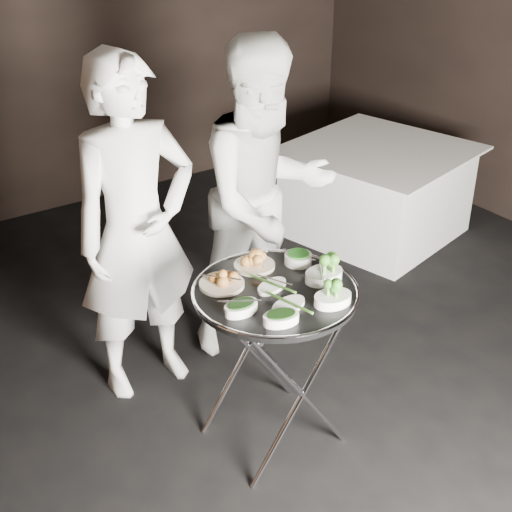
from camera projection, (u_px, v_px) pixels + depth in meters
floor at (308, 474)px, 3.35m from camera, size 6.00×7.00×0.05m
wall_back at (15, 21)px, 5.16m from camera, size 6.00×0.05×3.00m
tray_stand at (274, 360)px, 3.31m from camera, size 0.57×0.48×0.83m
serving_tray at (275, 292)px, 3.14m from camera, size 0.74×0.74×0.04m
potato_plate_a at (222, 280)px, 3.15m from camera, size 0.20×0.20×0.07m
potato_plate_b at (254, 261)px, 3.30m from camera, size 0.19×0.19×0.07m
greens_bowl at (298, 257)px, 3.33m from camera, size 0.13×0.13×0.08m
asparagus_plate_a at (272, 285)px, 3.14m from camera, size 0.19×0.14×0.03m
asparagus_plate_b at (288, 304)px, 3.00m from camera, size 0.20×0.14×0.04m
spinach_bowl_a at (241, 306)px, 2.96m from camera, size 0.16×0.10×0.06m
spinach_bowl_b at (281, 317)px, 2.89m from camera, size 0.17×0.13×0.06m
broccoli_bowl_a at (324, 273)px, 3.19m from camera, size 0.19×0.14×0.08m
broccoli_bowl_b at (333, 297)px, 3.02m from camera, size 0.18×0.14×0.07m
serving_utensils at (269, 273)px, 3.17m from camera, size 0.57×0.43×0.01m
waiter_left at (137, 232)px, 3.52m from camera, size 0.66×0.44×1.79m
waiter_right at (266, 200)px, 3.88m from camera, size 0.91×0.73×1.78m
dining_table at (376, 191)px, 5.35m from camera, size 1.19×1.19×0.68m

